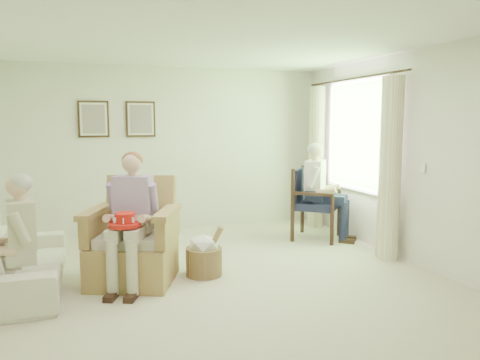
{
  "coord_description": "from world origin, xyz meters",
  "views": [
    {
      "loc": [
        -1.33,
        -4.72,
        1.74
      ],
      "look_at": [
        0.44,
        0.53,
        1.05
      ],
      "focal_mm": 35.0,
      "sensor_mm": 36.0,
      "label": 1
    }
  ],
  "objects_px": {
    "person_dark": "(320,184)",
    "person_wicker": "(133,209)",
    "red_hat": "(125,221)",
    "person_sofa": "(16,234)",
    "wicker_armchair": "(133,249)",
    "wood_armchair": "(314,200)",
    "sofa": "(25,262)",
    "hatbox": "(204,255)"
  },
  "relations": [
    {
      "from": "red_hat",
      "to": "person_dark",
      "type": "bearing_deg",
      "value": 24.23
    },
    {
      "from": "person_dark",
      "to": "person_wicker",
      "type": "bearing_deg",
      "value": 151.48
    },
    {
      "from": "wicker_armchair",
      "to": "wood_armchair",
      "type": "relative_size",
      "value": 1.1
    },
    {
      "from": "wicker_armchair",
      "to": "red_hat",
      "type": "height_order",
      "value": "wicker_armchair"
    },
    {
      "from": "red_hat",
      "to": "hatbox",
      "type": "xyz_separation_m",
      "value": [
        0.89,
        0.27,
        -0.51
      ]
    },
    {
      "from": "person_wicker",
      "to": "hatbox",
      "type": "relative_size",
      "value": 2.31
    },
    {
      "from": "hatbox",
      "to": "person_wicker",
      "type": "bearing_deg",
      "value": -173.73
    },
    {
      "from": "wood_armchair",
      "to": "hatbox",
      "type": "bearing_deg",
      "value": 160.59
    },
    {
      "from": "sofa",
      "to": "person_wicker",
      "type": "relative_size",
      "value": 1.35
    },
    {
      "from": "wicker_armchair",
      "to": "red_hat",
      "type": "distance_m",
      "value": 0.52
    },
    {
      "from": "sofa",
      "to": "person_wicker",
      "type": "bearing_deg",
      "value": -104.98
    },
    {
      "from": "person_wicker",
      "to": "red_hat",
      "type": "height_order",
      "value": "person_wicker"
    },
    {
      "from": "sofa",
      "to": "hatbox",
      "type": "height_order",
      "value": "hatbox"
    },
    {
      "from": "person_wicker",
      "to": "wicker_armchair",
      "type": "bearing_deg",
      "value": 112.24
    },
    {
      "from": "red_hat",
      "to": "hatbox",
      "type": "height_order",
      "value": "red_hat"
    },
    {
      "from": "person_wicker",
      "to": "hatbox",
      "type": "bearing_deg",
      "value": 28.51
    },
    {
      "from": "person_dark",
      "to": "red_hat",
      "type": "bearing_deg",
      "value": 153.88
    },
    {
      "from": "sofa",
      "to": "person_wicker",
      "type": "xyz_separation_m",
      "value": [
        1.1,
        -0.29,
        0.55
      ]
    },
    {
      "from": "person_wicker",
      "to": "person_sofa",
      "type": "distance_m",
      "value": 1.12
    },
    {
      "from": "hatbox",
      "to": "wicker_armchair",
      "type": "bearing_deg",
      "value": 175.43
    },
    {
      "from": "person_sofa",
      "to": "red_hat",
      "type": "bearing_deg",
      "value": 81.19
    },
    {
      "from": "person_dark",
      "to": "sofa",
      "type": "bearing_deg",
      "value": 141.62
    },
    {
      "from": "wicker_armchair",
      "to": "wood_armchair",
      "type": "distance_m",
      "value": 3.03
    },
    {
      "from": "wicker_armchair",
      "to": "person_sofa",
      "type": "relative_size",
      "value": 0.92
    },
    {
      "from": "hatbox",
      "to": "red_hat",
      "type": "bearing_deg",
      "value": -163.11
    },
    {
      "from": "wood_armchair",
      "to": "person_dark",
      "type": "bearing_deg",
      "value": -140.35
    },
    {
      "from": "red_hat",
      "to": "wicker_armchair",
      "type": "bearing_deg",
      "value": 73.48
    },
    {
      "from": "wicker_armchair",
      "to": "red_hat",
      "type": "bearing_deg",
      "value": -84.28
    },
    {
      "from": "sofa",
      "to": "person_sofa",
      "type": "height_order",
      "value": "person_sofa"
    },
    {
      "from": "person_wicker",
      "to": "red_hat",
      "type": "distance_m",
      "value": 0.22
    },
    {
      "from": "wood_armchair",
      "to": "red_hat",
      "type": "xyz_separation_m",
      "value": [
        -2.9,
        -1.48,
        0.17
      ]
    },
    {
      "from": "person_sofa",
      "to": "hatbox",
      "type": "bearing_deg",
      "value": 89.54
    },
    {
      "from": "wood_armchair",
      "to": "person_sofa",
      "type": "xyz_separation_m",
      "value": [
        -3.9,
        -1.47,
        0.12
      ]
    },
    {
      "from": "wood_armchair",
      "to": "hatbox",
      "type": "distance_m",
      "value": 2.37
    },
    {
      "from": "person_wicker",
      "to": "person_dark",
      "type": "relative_size",
      "value": 1.0
    },
    {
      "from": "wicker_armchair",
      "to": "wood_armchair",
      "type": "height_order",
      "value": "wicker_armchair"
    },
    {
      "from": "red_hat",
      "to": "person_sofa",
      "type": "bearing_deg",
      "value": 179.49
    },
    {
      "from": "wicker_armchair",
      "to": "person_sofa",
      "type": "height_order",
      "value": "person_sofa"
    },
    {
      "from": "wood_armchair",
      "to": "person_wicker",
      "type": "relative_size",
      "value": 0.74
    },
    {
      "from": "wood_armchair",
      "to": "red_hat",
      "type": "distance_m",
      "value": 3.26
    },
    {
      "from": "wood_armchair",
      "to": "sofa",
      "type": "relative_size",
      "value": 0.55
    },
    {
      "from": "sofa",
      "to": "red_hat",
      "type": "distance_m",
      "value": 1.2
    }
  ]
}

